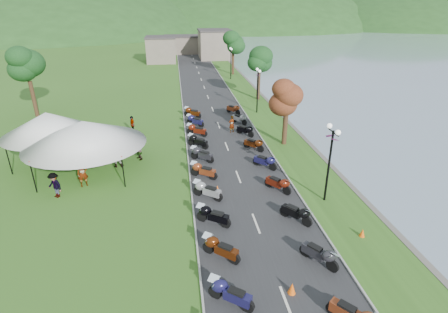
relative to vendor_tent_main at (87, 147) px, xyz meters
name	(u,v)px	position (x,y,z in m)	size (l,w,h in m)	color
road	(213,109)	(11.03, 15.47, -1.99)	(7.00, 120.00, 0.02)	#2D2D2F
hills_backdrop	(181,27)	(11.03, 175.47, -2.00)	(360.00, 120.00, 76.00)	#285621
far_building	(184,46)	(9.03, 60.47, 0.50)	(18.00, 16.00, 5.00)	#7A6C5F
moto_row_left	(217,232)	(8.58, -9.76, -1.45)	(2.60, 47.02, 1.10)	#331411
moto_row_right	(277,184)	(13.28, -4.93, -1.45)	(2.60, 39.04, 1.10)	#331411
vendor_tent_main	(87,147)	(0.00, 0.00, 0.00)	(5.85, 5.85, 4.00)	white
vendor_tent_side	(51,137)	(-3.34, 2.64, 0.00)	(4.78, 4.78, 4.00)	white
tree_lakeside	(286,108)	(16.29, 3.42, 1.35)	(2.41, 2.41, 6.71)	#1C4E1D
pedestrian_a	(85,186)	(0.09, -2.41, -2.00)	(0.72, 0.53, 1.97)	slate
pedestrian_b	(118,166)	(1.95, 0.54, -2.00)	(0.96, 0.53, 1.98)	slate
pedestrian_c	(57,197)	(-1.38, -3.75, -2.00)	(1.14, 0.47, 1.76)	slate
traffic_cone_near	(292,288)	(11.42, -13.97, -1.71)	(0.37, 0.37, 0.57)	#F2590C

